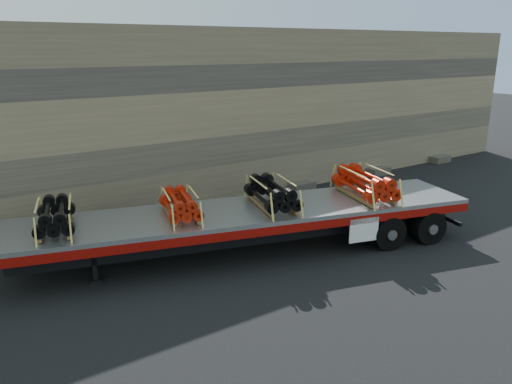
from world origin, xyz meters
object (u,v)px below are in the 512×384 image
at_px(trailer, 248,231).
at_px(bundle_midfront, 180,205).
at_px(bundle_front, 55,217).
at_px(bundle_midrear, 272,194).
at_px(bundle_rear, 365,184).

height_order(trailer, bundle_midfront, bundle_midfront).
bearing_deg(trailer, bundle_front, 180.00).
relative_size(trailer, bundle_front, 7.07).
height_order(trailer, bundle_midrear, bundle_midrear).
relative_size(trailer, bundle_midfront, 7.40).
xyz_separation_m(bundle_midfront, bundle_midrear, (2.78, -0.77, 0.06)).
bearing_deg(bundle_rear, bundle_midfront, 180.00).
relative_size(bundle_front, bundle_midrear, 0.90).
bearing_deg(bundle_midfront, bundle_rear, 0.00).
bearing_deg(bundle_front, bundle_midrear, 0.00).
distance_m(bundle_front, bundle_midrear, 6.33).
bearing_deg(bundle_midfront, bundle_midrear, 0.00).
distance_m(bundle_front, bundle_rear, 9.63).
xyz_separation_m(trailer, bundle_midrear, (0.76, -0.21, 1.12)).
height_order(bundle_midrear, bundle_rear, bundle_rear).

